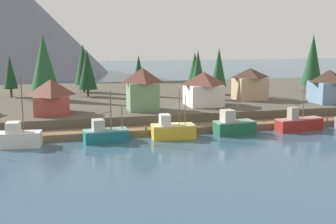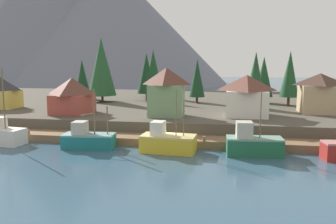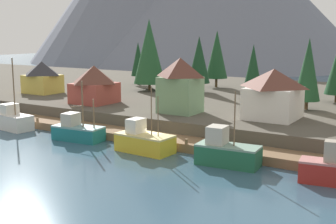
{
  "view_description": "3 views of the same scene",
  "coord_description": "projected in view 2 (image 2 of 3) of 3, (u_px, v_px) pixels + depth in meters",
  "views": [
    {
      "loc": [
        -17.16,
        -65.34,
        15.27
      ],
      "look_at": [
        0.14,
        2.41,
        3.3
      ],
      "focal_mm": 46.86,
      "sensor_mm": 36.0,
      "label": 1
    },
    {
      "loc": [
        7.02,
        -42.65,
        10.8
      ],
      "look_at": [
        -1.2,
        3.66,
        4.08
      ],
      "focal_mm": 37.37,
      "sensor_mm": 36.0,
      "label": 2
    },
    {
      "loc": [
        28.05,
        -42.21,
        13.35
      ],
      "look_at": [
        0.67,
        1.66,
        4.13
      ],
      "focal_mm": 47.85,
      "sensor_mm": 36.0,
      "label": 3
    }
  ],
  "objects": [
    {
      "name": "house_white",
      "position": [
        247.0,
        95.0,
        54.08
      ],
      "size": [
        6.51,
        6.86,
        6.35
      ],
      "color": "silver",
      "rests_on": "shoreline_bank"
    },
    {
      "name": "house_tan",
      "position": [
        320.0,
        93.0,
        56.99
      ],
      "size": [
        6.35,
        5.49,
        6.51
      ],
      "color": "tan",
      "rests_on": "shoreline_bank"
    },
    {
      "name": "house_yellow",
      "position": [
        0.0,
        92.0,
        63.18
      ],
      "size": [
        6.18,
        5.25,
        5.71
      ],
      "color": "gold",
      "rests_on": "shoreline_bank"
    },
    {
      "name": "dock",
      "position": [
        175.0,
        141.0,
        46.18
      ],
      "size": [
        80.0,
        4.0,
        1.6
      ],
      "color": "brown",
      "rests_on": "ground_plane"
    },
    {
      "name": "conifer_mid_left",
      "position": [
        102.0,
        67.0,
        72.99
      ],
      "size": [
        5.92,
        5.92,
        13.33
      ],
      "color": "#4C3823",
      "rests_on": "shoreline_bank"
    },
    {
      "name": "house_green",
      "position": [
        166.0,
        91.0,
        53.56
      ],
      "size": [
        5.42,
        4.61,
        7.51
      ],
      "color": "#6B8E66",
      "rests_on": "shoreline_bank"
    },
    {
      "name": "ground_plane",
      "position": [
        190.0,
        124.0,
        63.88
      ],
      "size": [
        400.0,
        400.0,
        1.0
      ],
      "primitive_type": "cube",
      "color": "#335166"
    },
    {
      "name": "conifer_centre",
      "position": [
        82.0,
        75.0,
        80.78
      ],
      "size": [
        3.01,
        3.01,
        8.91
      ],
      "color": "#4C3823",
      "rests_on": "shoreline_bank"
    },
    {
      "name": "mountain_west_peak",
      "position": [
        56.0,
        1.0,
        192.84
      ],
      "size": [
        127.06,
        127.06,
        89.05
      ],
      "primitive_type": "cone",
      "color": "slate",
      "rests_on": "ground_plane"
    },
    {
      "name": "fishing_boat_green",
      "position": [
        253.0,
        144.0,
        40.7
      ],
      "size": [
        6.56,
        3.23,
        7.64
      ],
      "rotation": [
        0.0,
        0.0,
        0.07
      ],
      "color": "#1E5B3D",
      "rests_on": "ground_plane"
    },
    {
      "name": "shoreline_bank",
      "position": [
        196.0,
        107.0,
        75.33
      ],
      "size": [
        400.0,
        56.0,
        2.5
      ],
      "primitive_type": "cube",
      "color": "#4C473D",
      "rests_on": "ground_plane"
    },
    {
      "name": "conifer_back_left",
      "position": [
        290.0,
        74.0,
        66.24
      ],
      "size": [
        3.55,
        3.55,
        10.43
      ],
      "color": "#4C3823",
      "rests_on": "shoreline_bank"
    },
    {
      "name": "fishing_boat_yellow",
      "position": [
        167.0,
        142.0,
        42.3
      ],
      "size": [
        6.69,
        3.56,
        7.58
      ],
      "rotation": [
        0.0,
        0.0,
        -0.06
      ],
      "color": "gold",
      "rests_on": "ground_plane"
    },
    {
      "name": "conifer_mid_right",
      "position": [
        264.0,
        77.0,
        70.78
      ],
      "size": [
        3.87,
        3.87,
        9.39
      ],
      "color": "#4C3823",
      "rests_on": "shoreline_bank"
    },
    {
      "name": "mountain_central_peak",
      "position": [
        111.0,
        24.0,
        180.86
      ],
      "size": [
        119.88,
        119.88,
        60.93
      ],
      "primitive_type": "cone",
      "color": "slate",
      "rests_on": "ground_plane"
    },
    {
      "name": "conifer_back_right",
      "position": [
        197.0,
        78.0,
        71.61
      ],
      "size": [
        3.22,
        3.22,
        8.95
      ],
      "color": "#4C3823",
      "rests_on": "shoreline_bank"
    },
    {
      "name": "fishing_boat_teal",
      "position": [
        88.0,
        139.0,
        44.21
      ],
      "size": [
        6.65,
        3.31,
        7.5
      ],
      "rotation": [
        0.0,
        0.0,
        0.09
      ],
      "color": "#196B70",
      "rests_on": "ground_plane"
    },
    {
      "name": "conifer_far_right",
      "position": [
        146.0,
        73.0,
        74.68
      ],
      "size": [
        4.08,
        4.08,
        10.19
      ],
      "color": "#4C3823",
      "rests_on": "shoreline_bank"
    },
    {
      "name": "fishing_boat_white",
      "position": [
        1.0,
        134.0,
        46.27
      ],
      "size": [
        6.27,
        3.39,
        9.97
      ],
      "rotation": [
        0.0,
        0.0,
        -0.11
      ],
      "color": "silver",
      "rests_on": "ground_plane"
    },
    {
      "name": "conifer_near_right",
      "position": [
        255.0,
        77.0,
        62.24
      ],
      "size": [
        3.65,
        3.65,
        10.16
      ],
      "color": "#4C3823",
      "rests_on": "shoreline_bank"
    },
    {
      "name": "conifer_near_left",
      "position": [
        153.0,
        70.0,
        82.55
      ],
      "size": [
        4.37,
        4.37,
        11.25
      ],
      "color": "#4C3823",
      "rests_on": "shoreline_bank"
    },
    {
      "name": "house_red",
      "position": [
        72.0,
        95.0,
        56.62
      ],
      "size": [
        6.01,
        6.29,
        5.84
      ],
      "color": "#9E4238",
      "rests_on": "shoreline_bank"
    }
  ]
}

